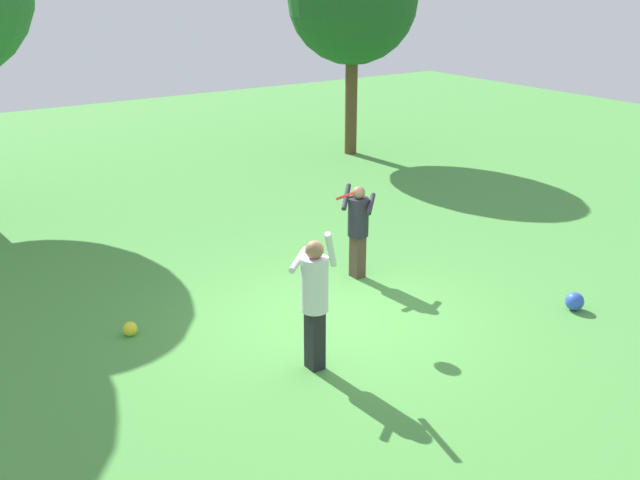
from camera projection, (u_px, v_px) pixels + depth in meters
ground_plane at (340, 318)px, 10.59m from camera, size 40.00×40.00×0.00m
person_thrower at (315, 294)px, 8.90m from camera, size 0.69×0.69×1.92m
person_catcher at (358, 224)px, 11.70m from camera, size 0.71×0.71×1.56m
frisbee at (345, 196)px, 10.12m from camera, size 0.31×0.30×0.15m
ball_blue at (575, 301)px, 10.79m from camera, size 0.28×0.28×0.28m
ball_yellow at (130, 329)px, 10.04m from camera, size 0.20×0.20×0.20m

